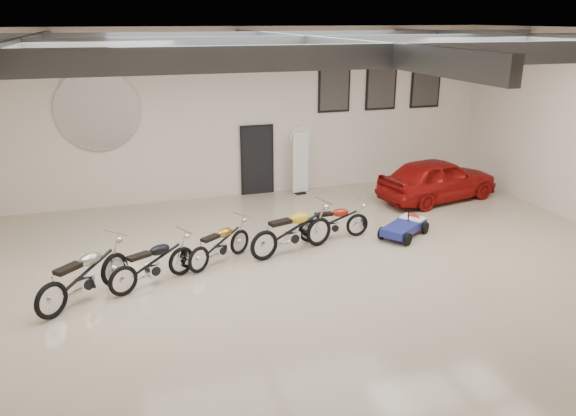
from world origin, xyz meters
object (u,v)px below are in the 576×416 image
object	(u,v)px
banner_stand	(300,164)
vintage_car	(438,179)
motorcycle_red	(334,221)
motorcycle_black	(153,262)
motorcycle_yellow	(292,230)
go_kart	(407,223)
motorcycle_silver	(83,274)
motorcycle_gold	(220,243)

from	to	relation	value
banner_stand	vintage_car	xyz separation A→B (m)	(3.73, -1.81, -0.31)
banner_stand	motorcycle_red	world-z (taller)	banner_stand
banner_stand	motorcycle_black	xyz separation A→B (m)	(-4.90, -5.07, -0.46)
banner_stand	motorcycle_yellow	world-z (taller)	banner_stand
go_kart	motorcycle_yellow	bearing A→B (deg)	149.23
motorcycle_silver	vintage_car	size ratio (longest dim) A/B	0.57
motorcycle_gold	vintage_car	bearing A→B (deg)	-14.09
banner_stand	go_kart	size ratio (longest dim) A/B	1.10
motorcycle_black	motorcycle_gold	distance (m)	1.65
motorcycle_black	motorcycle_gold	world-z (taller)	motorcycle_black
banner_stand	motorcycle_gold	size ratio (longest dim) A/B	1.05
motorcycle_silver	motorcycle_yellow	distance (m)	4.67
motorcycle_red	vintage_car	size ratio (longest dim) A/B	0.48
motorcycle_red	motorcycle_black	bearing A→B (deg)	-165.21
banner_stand	motorcycle_red	bearing A→B (deg)	-104.39
motorcycle_silver	motorcycle_black	distance (m)	1.36
banner_stand	go_kart	distance (m)	4.40
banner_stand	vintage_car	world-z (taller)	banner_stand
go_kart	banner_stand	bearing A→B (deg)	74.45
motorcycle_black	banner_stand	bearing A→B (deg)	19.25
motorcycle_yellow	motorcycle_red	bearing A→B (deg)	5.77
motorcycle_yellow	banner_stand	bearing A→B (deg)	52.50
motorcycle_gold	motorcycle_yellow	size ratio (longest dim) A/B	0.83
motorcycle_silver	vintage_car	bearing A→B (deg)	-22.81
motorcycle_silver	motorcycle_gold	distance (m)	2.99
motorcycle_red	banner_stand	bearing A→B (deg)	82.94
motorcycle_black	go_kart	world-z (taller)	motorcycle_black
vintage_car	motorcycle_yellow	bearing A→B (deg)	103.44
motorcycle_red	go_kart	world-z (taller)	motorcycle_red
motorcycle_black	motorcycle_red	bearing A→B (deg)	-11.24
motorcycle_yellow	go_kart	xyz separation A→B (m)	(3.12, 0.23, -0.25)
motorcycle_silver	motorcycle_yellow	size ratio (longest dim) A/B	0.99
motorcycle_gold	motorcycle_red	bearing A→B (deg)	-23.18
motorcycle_gold	banner_stand	bearing A→B (deg)	18.29
motorcycle_gold	go_kart	bearing A→B (deg)	-30.63
go_kart	motorcycle_silver	bearing A→B (deg)	154.43
motorcycle_silver	go_kart	xyz separation A→B (m)	(7.67, 1.27, -0.25)
motorcycle_black	vintage_car	size ratio (longest dim) A/B	0.51
motorcycle_red	vintage_car	distance (m)	4.63
banner_stand	motorcycle_gold	distance (m)	5.58
motorcycle_gold	vintage_car	world-z (taller)	vintage_car
vintage_car	motorcycle_gold	bearing A→B (deg)	98.36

